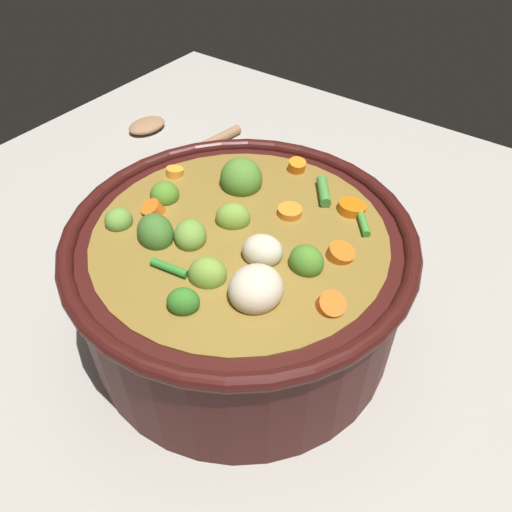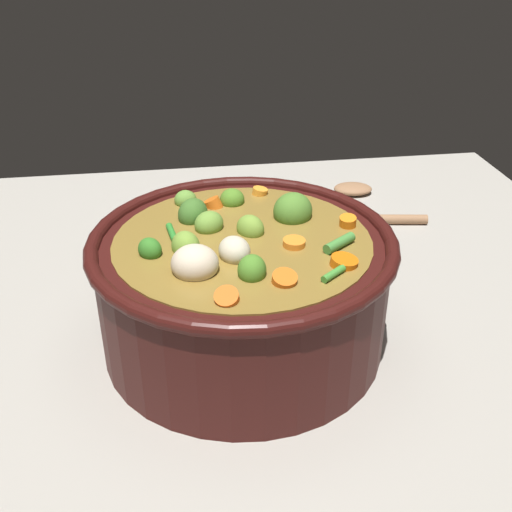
# 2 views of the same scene
# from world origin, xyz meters

# --- Properties ---
(ground_plane) EXTENTS (1.10, 1.10, 0.00)m
(ground_plane) POSITION_xyz_m (0.00, 0.00, 0.00)
(ground_plane) COLOR #9E998E
(cooking_pot) EXTENTS (0.33, 0.33, 0.16)m
(cooking_pot) POSITION_xyz_m (-0.00, -0.00, 0.07)
(cooking_pot) COLOR #38110F
(cooking_pot) RESTS_ON ground_plane
(wooden_spoon) EXTENTS (0.17, 0.20, 0.02)m
(wooden_spoon) POSITION_xyz_m (-0.33, 0.24, 0.01)
(wooden_spoon) COLOR #956947
(wooden_spoon) RESTS_ON ground_plane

